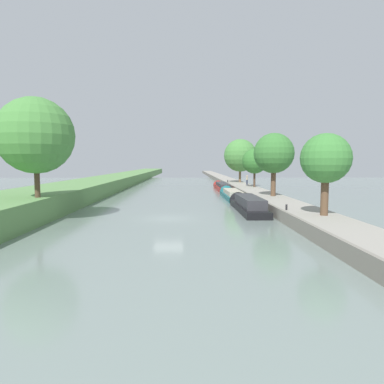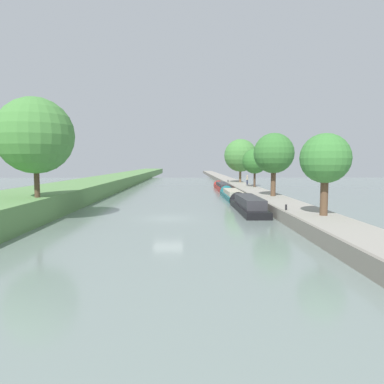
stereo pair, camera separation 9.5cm
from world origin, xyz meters
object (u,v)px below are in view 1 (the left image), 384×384
(mooring_bollard_far, at_px, (228,181))
(narrowboat_red, at_px, (222,187))
(narrowboat_teal, at_px, (231,194))
(mooring_bollard_near, at_px, (286,207))
(narrowboat_black, at_px, (247,204))
(person_walking, at_px, (247,180))

(mooring_bollard_far, bearing_deg, narrowboat_red, -105.31)
(narrowboat_red, bearing_deg, mooring_bollard_far, 74.69)
(narrowboat_teal, height_order, mooring_bollard_near, mooring_bollard_near)
(narrowboat_black, height_order, person_walking, person_walking)
(narrowboat_teal, xyz_separation_m, person_walking, (4.40, 12.85, 1.34))
(narrowboat_red, relative_size, person_walking, 8.66)
(person_walking, height_order, mooring_bollard_far, person_walking)
(narrowboat_black, xyz_separation_m, person_walking, (4.43, 25.34, 1.22))
(narrowboat_red, height_order, mooring_bollard_near, mooring_bollard_near)
(narrowboat_black, height_order, narrowboat_teal, narrowboat_black)
(narrowboat_red, distance_m, mooring_bollard_near, 32.72)
(mooring_bollard_near, bearing_deg, narrowboat_red, 93.26)
(narrowboat_black, xyz_separation_m, mooring_bollard_near, (2.00, -6.71, 0.57))
(narrowboat_red, distance_m, mooring_bollard_far, 7.07)
(narrowboat_teal, bearing_deg, person_walking, 71.12)
(narrowboat_black, bearing_deg, narrowboat_teal, 89.86)
(person_walking, relative_size, mooring_bollard_far, 3.69)
(narrowboat_black, relative_size, narrowboat_red, 0.84)
(narrowboat_red, relative_size, mooring_bollard_far, 31.96)
(narrowboat_black, bearing_deg, person_walking, 80.09)
(person_walking, xyz_separation_m, mooring_bollard_near, (-2.42, -32.06, -0.65))
(mooring_bollard_near, bearing_deg, mooring_bollard_far, 90.00)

